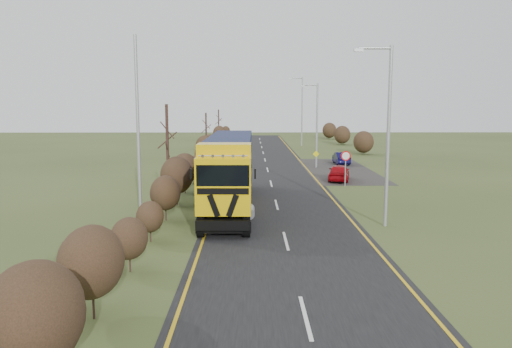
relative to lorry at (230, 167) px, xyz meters
The scene contains 14 objects.
ground 5.17m from the lorry, 52.25° to the right, with size 160.00×160.00×0.00m, color #39491F.
road 7.37m from the lorry, 66.32° to the left, with size 8.00×120.00×0.02m, color black.
layby 18.99m from the lorry, 60.42° to the left, with size 6.00×18.00×0.02m, color #2D2A28.
lane_markings 7.10m from the lorry, 65.26° to the left, with size 7.52×116.00×0.01m.
hedgerow 5.40m from the lorry, 126.76° to the left, with size 2.24×102.04×6.05m.
lorry is the anchor object (origin of this frame).
car_red_hatchback 12.96m from the lorry, 50.07° to the left, with size 1.57×3.90×1.33m, color #A20810.
car_blue_sedan 23.15m from the lorry, 63.31° to the left, with size 1.30×3.72×1.23m, color #0B0933.
streetlight_near 9.57m from the lorry, 31.68° to the right, with size 1.89×0.18×8.85m.
streetlight_mid 19.69m from the lorry, 67.68° to the left, with size 1.70×0.18×7.93m.
streetlight_far 43.36m from the lorry, 78.71° to the left, with size 2.07×0.20×9.78m.
left_pole 6.70m from the lorry, 132.91° to the right, with size 0.16×0.16×9.36m, color #9C9FA1.
speed_sign 10.96m from the lorry, 41.15° to the left, with size 0.73×0.10×2.63m.
warning_board 19.41m from the lorry, 67.35° to the left, with size 0.63×0.11×1.65m.
Camera 1 is at (-1.57, -25.56, 6.10)m, focal length 35.00 mm.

